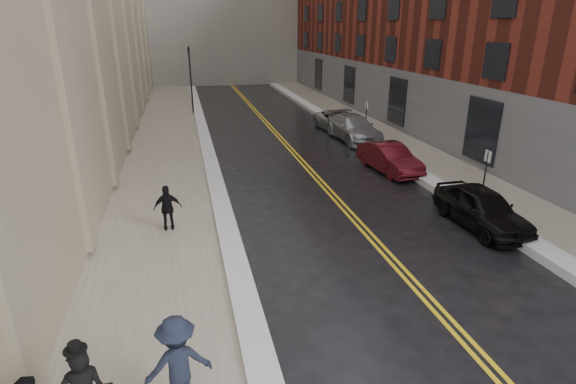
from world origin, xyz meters
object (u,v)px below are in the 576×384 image
car_black (482,208)px  pedestrian_b (178,363)px  car_silver_far (340,121)px  car_maroon (389,158)px  pedestrian_c (168,208)px  car_silver_near (353,128)px

car_black → pedestrian_b: pedestrian_b is taller
car_silver_far → car_maroon: bearing=-100.0°
car_black → car_silver_far: size_ratio=0.88×
pedestrian_b → car_black: bearing=-159.9°
car_maroon → car_black: bearing=-93.3°
car_black → pedestrian_c: pedestrian_c is taller
car_black → car_silver_far: bearing=88.8°
car_maroon → car_silver_near: 6.48m
car_black → pedestrian_b: 11.96m
car_silver_near → pedestrian_c: (-10.92, -11.18, 0.18)m
car_maroon → pedestrian_c: size_ratio=2.60×
pedestrian_b → pedestrian_c: bearing=-97.3°
car_silver_near → pedestrian_c: 15.63m
car_silver_far → pedestrian_b: size_ratio=2.54×
car_maroon → car_silver_far: 9.02m
pedestrian_b → car_maroon: bearing=-138.1°
car_silver_near → car_silver_far: 2.55m
car_black → car_silver_near: (0.22, 13.09, 0.05)m
car_silver_far → pedestrian_b: bearing=-122.3°
pedestrian_c → car_maroon: bearing=-159.4°
car_maroon → car_silver_near: bearing=78.0°
car_black → car_silver_far: (0.22, 15.64, -0.05)m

